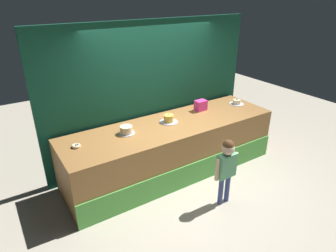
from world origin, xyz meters
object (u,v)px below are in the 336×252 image
at_px(pink_box, 201,105).
at_px(cake_left, 126,130).
at_px(donut, 76,146).
at_px(child_figure, 227,163).
at_px(cake_center, 169,119).
at_px(cake_right, 237,102).

relative_size(pink_box, cake_left, 0.81).
bearing_deg(donut, pink_box, 3.46).
relative_size(child_figure, donut, 8.24).
bearing_deg(pink_box, cake_left, -175.06).
height_order(child_figure, cake_center, cake_center).
height_order(child_figure, cake_left, child_figure).
bearing_deg(cake_center, child_figure, -82.11).
height_order(pink_box, donut, pink_box).
bearing_deg(cake_center, pink_box, 9.42).
bearing_deg(cake_center, cake_left, -179.60).
distance_m(donut, cake_right, 3.27).
distance_m(pink_box, cake_left, 1.64).
bearing_deg(child_figure, donut, 144.81).
bearing_deg(cake_center, cake_right, -0.11).
xyz_separation_m(cake_left, cake_right, (2.45, 0.00, -0.02)).
height_order(cake_center, cake_right, cake_center).
xyz_separation_m(donut, cake_right, (3.27, 0.01, 0.02)).
distance_m(pink_box, cake_right, 0.83).
height_order(child_figure, cake_right, child_figure).
xyz_separation_m(pink_box, cake_left, (-1.63, -0.14, -0.04)).
distance_m(child_figure, pink_box, 1.60).
bearing_deg(child_figure, pink_box, 65.89).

